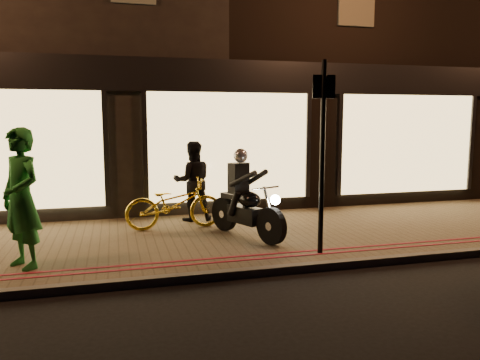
{
  "coord_description": "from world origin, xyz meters",
  "views": [
    {
      "loc": [
        -2.48,
        -6.12,
        2.25
      ],
      "look_at": [
        -0.24,
        2.22,
        1.1
      ],
      "focal_mm": 35.0,
      "sensor_mm": 36.0,
      "label": 1
    }
  ],
  "objects_px": {
    "motorcycle": "(245,203)",
    "person_green": "(21,198)",
    "sign_post": "(322,147)",
    "bicycle_gold": "(174,204)"
  },
  "relations": [
    {
      "from": "motorcycle",
      "to": "sign_post",
      "type": "relative_size",
      "value": 0.61
    },
    {
      "from": "bicycle_gold",
      "to": "person_green",
      "type": "relative_size",
      "value": 0.93
    },
    {
      "from": "motorcycle",
      "to": "person_green",
      "type": "xyz_separation_m",
      "value": [
        -3.52,
        -0.85,
        0.39
      ]
    },
    {
      "from": "sign_post",
      "to": "bicycle_gold",
      "type": "relative_size",
      "value": 1.61
    },
    {
      "from": "motorcycle",
      "to": "sign_post",
      "type": "xyz_separation_m",
      "value": [
        0.87,
        -1.31,
        1.06
      ]
    },
    {
      "from": "sign_post",
      "to": "bicycle_gold",
      "type": "distance_m",
      "value": 3.25
    },
    {
      "from": "motorcycle",
      "to": "person_green",
      "type": "relative_size",
      "value": 0.91
    },
    {
      "from": "motorcycle",
      "to": "person_green",
      "type": "bearing_deg",
      "value": 169.13
    },
    {
      "from": "motorcycle",
      "to": "sign_post",
      "type": "height_order",
      "value": "sign_post"
    },
    {
      "from": "sign_post",
      "to": "motorcycle",
      "type": "bearing_deg",
      "value": 123.74
    }
  ]
}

